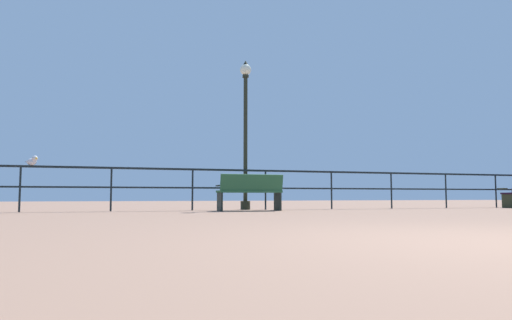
% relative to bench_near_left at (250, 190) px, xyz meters
% --- Properties ---
extents(pier_railing, '(24.81, 0.05, 1.03)m').
position_rel_bench_near_left_xyz_m(pier_railing, '(-0.28, 0.80, 0.27)').
color(pier_railing, black).
rests_on(pier_railing, ground_plane).
extents(bench_near_left, '(1.53, 0.62, 0.86)m').
position_rel_bench_near_left_xyz_m(bench_near_left, '(0.00, 0.00, 0.00)').
color(bench_near_left, '#255633').
rests_on(bench_near_left, ground_plane).
extents(lamppost_center, '(0.30, 0.30, 3.93)m').
position_rel_bench_near_left_xyz_m(lamppost_center, '(0.19, 1.01, 1.74)').
color(lamppost_center, black).
rests_on(lamppost_center, ground_plane).
extents(seagull_on_rail, '(0.31, 0.39, 0.21)m').
position_rel_bench_near_left_xyz_m(seagull_on_rail, '(-4.82, 0.78, 0.63)').
color(seagull_on_rail, silver).
rests_on(seagull_on_rail, pier_railing).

